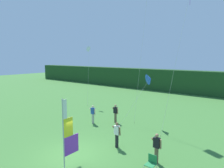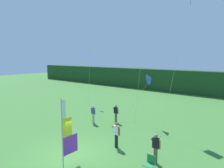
{
  "view_description": "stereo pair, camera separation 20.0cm",
  "coord_description": "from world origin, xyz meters",
  "views": [
    {
      "loc": [
        9.05,
        -7.63,
        5.83
      ],
      "look_at": [
        -0.11,
        3.95,
        3.88
      ],
      "focal_mm": 32.24,
      "sensor_mm": 36.0,
      "label": 1
    },
    {
      "loc": [
        9.2,
        -7.5,
        5.83
      ],
      "look_at": [
        -0.11,
        3.95,
        3.88
      ],
      "focal_mm": 32.24,
      "sensor_mm": 36.0,
      "label": 2
    }
  ],
  "objects": [
    {
      "name": "banner_flag",
      "position": [
        0.98,
        -1.15,
        1.82
      ],
      "size": [
        0.06,
        1.03,
        3.81
      ],
      "color": "#B7B7BC",
      "rests_on": "ground"
    },
    {
      "name": "ground_plane",
      "position": [
        0.0,
        0.0,
        0.0
      ],
      "size": [
        120.0,
        120.0,
        0.0
      ],
      "primitive_type": "plane",
      "color": "#3D7533"
    },
    {
      "name": "person_far_right",
      "position": [
        -1.61,
        6.36,
        0.87
      ],
      "size": [
        0.55,
        0.48,
        1.63
      ],
      "color": "brown",
      "rests_on": "ground"
    },
    {
      "name": "kite_white_delta_3",
      "position": [
        -9.04,
        10.6,
        6.84
      ],
      "size": [
        1.16,
        1.44,
        7.24
      ],
      "color": "brown",
      "rests_on": "ground"
    },
    {
      "name": "person_near_banner",
      "position": [
        4.45,
        2.17,
        0.91
      ],
      "size": [
        0.55,
        0.48,
        1.7
      ],
      "color": "brown",
      "rests_on": "ground"
    },
    {
      "name": "kite_purple_diamond_1",
      "position": [
        3.7,
        8.49,
        10.09
      ],
      "size": [
        1.01,
        3.16,
        11.3
      ],
      "color": "brown",
      "rests_on": "ground"
    },
    {
      "name": "person_far_left",
      "position": [
        -3.02,
        4.89,
        0.87
      ],
      "size": [
        0.55,
        0.48,
        1.63
      ],
      "color": "#B7B2A3",
      "rests_on": "ground"
    },
    {
      "name": "folding_chair",
      "position": [
        4.65,
        1.17,
        0.51
      ],
      "size": [
        0.51,
        0.51,
        0.89
      ],
      "color": "#BCBCC1",
      "rests_on": "ground"
    },
    {
      "name": "kite_blue_delta_0",
      "position": [
        0.76,
        8.13,
        3.95
      ],
      "size": [
        1.97,
        3.04,
        4.45
      ],
      "color": "brown",
      "rests_on": "ground"
    },
    {
      "name": "person_mid_field",
      "position": [
        1.53,
        2.38,
        0.89
      ],
      "size": [
        0.55,
        0.48,
        1.67
      ],
      "color": "black",
      "rests_on": "ground"
    },
    {
      "name": "distant_treeline",
      "position": [
        0.0,
        25.66,
        1.87
      ],
      "size": [
        80.0,
        2.4,
        3.74
      ],
      "primitive_type": "cube",
      "color": "#1E421E",
      "rests_on": "ground"
    }
  ]
}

